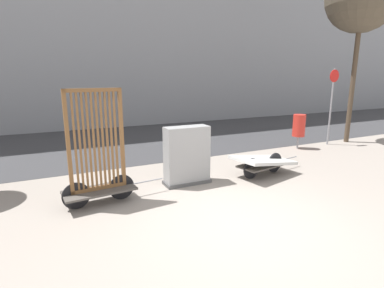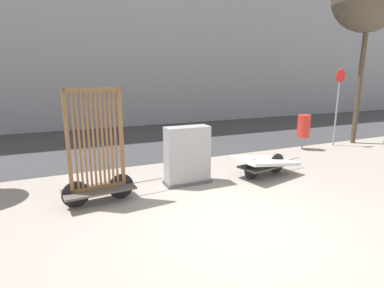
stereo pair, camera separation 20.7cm
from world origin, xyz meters
name	(u,v)px [view 1 (the left image)]	position (x,y,z in m)	size (l,w,h in m)	color
ground_plane	(242,225)	(0.00, 0.00, 0.00)	(60.00, 60.00, 0.00)	gray
road_strip	(130,141)	(0.00, 7.72, 0.00)	(56.00, 7.04, 0.01)	#38383A
bike_cart_with_bedframe	(98,164)	(-2.05, 1.99, 0.83)	(2.11, 0.77, 2.30)	#4C4742
bike_cart_with_mattress	(264,162)	(2.06, 1.99, 0.37)	(2.28, 1.19, 0.57)	#4C4742
utility_cabinet	(187,157)	(0.02, 2.31, 0.65)	(1.11, 0.47, 1.38)	#4C4C4C
trash_bin	(299,126)	(5.09, 3.85, 0.82)	(0.43, 0.43, 1.21)	gray
sign_post	(332,99)	(6.60, 3.85, 1.72)	(0.45, 0.06, 2.81)	gray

